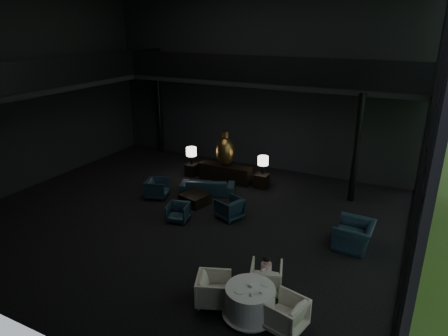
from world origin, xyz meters
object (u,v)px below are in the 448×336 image
at_px(lounge_armchair_south, 178,213).
at_px(coffee_table, 195,199).
at_px(side_table_right, 262,181).
at_px(child, 266,267).
at_px(dining_table, 250,304).
at_px(dining_chair_east, 285,312).
at_px(bronze_urn, 225,151).
at_px(side_table_left, 192,170).
at_px(dining_chair_west, 214,288).
at_px(lounge_armchair_west, 157,187).
at_px(dining_chair_north, 266,276).
at_px(console, 225,173).
at_px(table_lamp_right, 263,161).
at_px(lounge_armchair_east, 229,207).
at_px(window_armchair, 355,229).
at_px(table_lamp_left, 191,152).
at_px(sofa, 207,184).

relative_size(lounge_armchair_south, coffee_table, 0.69).
bearing_deg(side_table_right, child, -67.18).
distance_m(coffee_table, dining_table, 6.15).
bearing_deg(dining_chair_east, bronze_urn, -131.76).
bearing_deg(side_table_left, dining_chair_west, -55.14).
relative_size(lounge_armchair_west, dining_chair_north, 1.05).
distance_m(console, child, 7.37).
xyz_separation_m(table_lamp_right, dining_chair_east, (3.41, -7.21, -0.64)).
height_order(lounge_armchair_east, dining_chair_west, dining_chair_west).
height_order(lounge_armchair_west, dining_chair_north, lounge_armchair_west).
relative_size(dining_table, child, 2.29).
xyz_separation_m(table_lamp_right, dining_chair_west, (1.64, -7.15, -0.66)).
xyz_separation_m(lounge_armchair_south, window_armchair, (5.51, 0.96, 0.28)).
xyz_separation_m(lounge_armchair_east, coffee_table, (-1.61, 0.42, -0.21)).
bearing_deg(side_table_left, side_table_right, 2.01).
bearing_deg(dining_chair_north, table_lamp_right, -84.87).
height_order(table_lamp_right, dining_table, table_lamp_right).
xyz_separation_m(console, dining_chair_north, (4.15, -5.94, 0.03)).
xyz_separation_m(coffee_table, child, (4.16, -3.57, 0.53)).
relative_size(side_table_left, lounge_armchair_south, 0.84).
height_order(dining_table, dining_chair_west, dining_chair_west).
bearing_deg(lounge_armchair_west, console, -50.07).
distance_m(table_lamp_left, coffee_table, 3.06).
bearing_deg(console, coffee_table, -89.49).
bearing_deg(lounge_armchair_west, coffee_table, -104.26).
relative_size(lounge_armchair_south, dining_chair_east, 0.70).
height_order(lounge_armchair_east, window_armchair, window_armchair).
bearing_deg(dining_chair_west, dining_table, -113.86).
height_order(bronze_urn, dining_table, bronze_urn).
xyz_separation_m(side_table_left, table_lamp_left, (0.00, 0.01, 0.79)).
relative_size(lounge_armchair_west, lounge_armchair_east, 1.02).
relative_size(sofa, dining_chair_west, 2.48).
xyz_separation_m(lounge_armchair_south, dining_chair_north, (3.95, -2.07, 0.09)).
bearing_deg(side_table_right, dining_chair_west, -76.93).
xyz_separation_m(table_lamp_left, table_lamp_right, (3.20, 0.20, 0.03)).
distance_m(table_lamp_right, dining_table, 7.67).
distance_m(console, lounge_armchair_east, 3.33).
distance_m(side_table_right, lounge_armchair_east, 2.98).
bearing_deg(dining_chair_west, bronze_urn, 3.27).
bearing_deg(coffee_table, dining_chair_north, -39.95).
relative_size(lounge_armchair_west, dining_table, 0.65).
distance_m(dining_chair_north, dining_chair_west, 1.38).
relative_size(console, bronze_urn, 1.58).
distance_m(table_lamp_left, dining_chair_west, 8.49).
bearing_deg(bronze_urn, side_table_right, 2.03).
bearing_deg(dining_chair_north, dining_table, 73.92).
distance_m(table_lamp_left, lounge_armchair_west, 2.68).
bearing_deg(bronze_urn, coffee_table, -89.50).
bearing_deg(lounge_armchair_south, side_table_right, 57.31).
xyz_separation_m(side_table_right, dining_chair_north, (2.55, -6.02, 0.11)).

